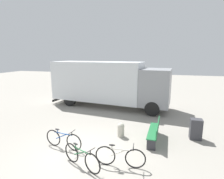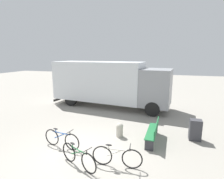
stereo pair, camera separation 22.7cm
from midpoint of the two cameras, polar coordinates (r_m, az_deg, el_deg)
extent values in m
plane|color=gray|center=(7.22, -11.11, -19.80)|extent=(60.00, 60.00, 0.00)
cube|color=silver|center=(12.99, -5.22, 2.89)|extent=(6.78, 3.09, 2.79)
cube|color=gray|center=(11.76, 13.45, 0.75)|extent=(2.11, 2.46, 2.37)
cube|color=black|center=(15.07, -16.51, -2.59)|extent=(0.35, 2.23, 0.16)
cylinder|color=black|center=(13.00, 13.87, -3.65)|extent=(0.94, 0.38, 0.91)
cylinder|color=black|center=(11.06, 12.40, -6.17)|extent=(0.94, 0.38, 0.91)
cylinder|color=black|center=(14.98, -9.55, -1.55)|extent=(0.94, 0.38, 0.91)
cylinder|color=black|center=(13.33, -14.05, -3.30)|extent=(0.94, 0.38, 0.91)
cube|color=#1E6638|center=(8.02, 12.53, -13.01)|extent=(0.50, 1.86, 0.04)
cube|color=#1E6638|center=(7.93, 13.93, -11.86)|extent=(0.14, 1.83, 0.41)
cube|color=#2D2D33|center=(7.34, 11.72, -17.35)|extent=(0.34, 0.07, 0.43)
cube|color=#2D2D33|center=(8.91, 13.07, -12.15)|extent=(0.34, 0.07, 0.43)
torus|color=black|center=(7.87, -19.41, -14.64)|extent=(0.69, 0.14, 0.69)
torus|color=black|center=(7.29, -13.25, -16.46)|extent=(0.69, 0.14, 0.69)
cylinder|color=#1E4C9E|center=(7.45, -16.58, -13.63)|extent=(0.85, 0.15, 0.04)
cylinder|color=#1E4C9E|center=(7.55, -16.98, -14.40)|extent=(0.57, 0.11, 0.32)
cylinder|color=#1E4C9E|center=(7.60, -18.27, -12.77)|extent=(0.03, 0.03, 0.11)
ellipsoid|color=black|center=(7.57, -18.30, -12.24)|extent=(0.23, 0.12, 0.05)
cylinder|color=black|center=(7.17, -13.88, -13.84)|extent=(0.03, 0.03, 0.15)
cylinder|color=black|center=(7.14, -13.91, -13.30)|extent=(0.08, 0.44, 0.02)
torus|color=black|center=(6.65, -14.05, -19.37)|extent=(0.65, 0.32, 0.69)
torus|color=black|center=(5.98, -7.62, -22.85)|extent=(0.65, 0.32, 0.69)
cylinder|color=#26723F|center=(6.16, -11.14, -18.87)|extent=(0.80, 0.37, 0.04)
cylinder|color=#26723F|center=(6.28, -11.57, -19.66)|extent=(0.54, 0.26, 0.32)
cylinder|color=#26723F|center=(6.32, -12.88, -17.52)|extent=(0.03, 0.03, 0.11)
ellipsoid|color=black|center=(6.29, -12.91, -16.91)|extent=(0.24, 0.17, 0.05)
cylinder|color=black|center=(5.85, -8.26, -19.72)|extent=(0.03, 0.03, 0.15)
cylinder|color=black|center=(5.81, -8.28, -19.10)|extent=(0.20, 0.41, 0.02)
torus|color=black|center=(6.32, -3.27, -20.73)|extent=(0.70, 0.10, 0.69)
torus|color=black|center=(6.19, 6.52, -21.55)|extent=(0.70, 0.10, 0.69)
cylinder|color=silver|center=(6.10, 1.57, -19.01)|extent=(0.86, 0.10, 0.04)
cylinder|color=silver|center=(6.17, 0.83, -19.99)|extent=(0.57, 0.08, 0.32)
cylinder|color=silver|center=(6.11, -1.13, -18.31)|extent=(0.03, 0.03, 0.11)
ellipsoid|color=black|center=(6.07, -1.13, -17.67)|extent=(0.23, 0.11, 0.05)
cylinder|color=black|center=(6.02, 5.84, -18.70)|extent=(0.03, 0.03, 0.15)
cylinder|color=black|center=(5.98, 5.85, -18.09)|extent=(0.06, 0.44, 0.02)
cylinder|color=#B2AD9E|center=(8.27, 2.09, -13.48)|extent=(0.31, 0.31, 0.49)
sphere|color=#B2AD9E|center=(8.17, 2.10, -11.91)|extent=(0.33, 0.33, 0.33)
cube|color=#38383D|center=(8.73, 25.00, -11.64)|extent=(0.49, 0.38, 0.93)
camera|label=1|loc=(0.11, -90.63, -0.12)|focal=28.00mm
camera|label=2|loc=(0.11, 89.37, 0.12)|focal=28.00mm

